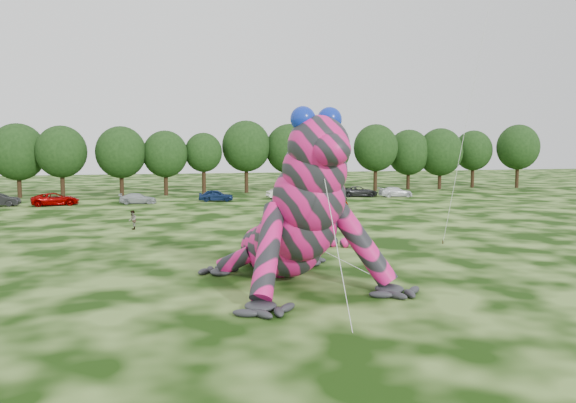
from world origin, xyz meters
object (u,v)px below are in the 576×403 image
(car_5, at_px, (282,193))
(spectator_5, at_px, (347,222))
(tree_15, at_px, (440,159))
(tree_14, at_px, (409,159))
(spectator_1, at_px, (133,220))
(tree_9, at_px, (204,164))
(tree_8, at_px, (165,163))
(car_3, at_px, (138,199))
(tree_5, at_px, (18,161))
(tree_10, at_px, (246,157))
(car_4, at_px, (216,195))
(tree_7, at_px, (121,161))
(car_6, at_px, (359,191))
(car_2, at_px, (55,199))
(inflatable_gecko, at_px, (278,194))
(spectator_2, at_px, (336,206))
(tree_11, at_px, (289,158))
(tree_17, at_px, (518,156))
(tree_13, at_px, (376,158))
(car_7, at_px, (396,192))
(tree_16, at_px, (473,159))
(spectator_3, at_px, (345,207))
(tree_6, at_px, (62,162))
(tree_12, at_px, (330,162))

(car_5, distance_m, spectator_5, 30.01)
(car_5, bearing_deg, tree_15, -77.88)
(tree_14, distance_m, spectator_1, 54.02)
(car_5, bearing_deg, tree_9, 37.74)
(tree_8, height_order, car_3, tree_8)
(tree_5, height_order, tree_10, tree_10)
(tree_14, bearing_deg, tree_15, -10.74)
(spectator_1, bearing_deg, car_4, 154.50)
(tree_7, distance_m, car_6, 32.41)
(tree_5, distance_m, tree_10, 30.52)
(tree_9, relative_size, car_2, 1.66)
(car_5, bearing_deg, inflatable_gecko, 158.75)
(car_6, bearing_deg, spectator_2, 158.82)
(tree_14, relative_size, car_4, 2.22)
(tree_11, xyz_separation_m, tree_17, (38.16, -1.53, 0.11))
(tree_13, bearing_deg, spectator_2, -120.84)
(inflatable_gecko, relative_size, car_3, 4.00)
(inflatable_gecko, xyz_separation_m, car_7, (26.27, 40.60, -3.62))
(tree_15, relative_size, spectator_2, 5.78)
(tree_5, relative_size, tree_8, 1.10)
(tree_8, xyz_separation_m, spectator_2, (15.41, -26.56, -3.64))
(inflatable_gecko, height_order, tree_7, tree_7)
(tree_7, xyz_separation_m, tree_9, (11.15, 0.54, -0.40))
(tree_5, bearing_deg, tree_11, -0.37)
(spectator_1, bearing_deg, tree_16, 121.15)
(tree_9, distance_m, tree_10, 6.52)
(inflatable_gecko, xyz_separation_m, spectator_3, (12.27, 22.59, -3.36))
(tree_15, distance_m, car_3, 48.09)
(tree_10, bearing_deg, tree_17, -2.46)
(car_2, distance_m, car_7, 42.59)
(tree_6, distance_m, tree_8, 13.34)
(tree_11, bearing_deg, tree_8, -176.16)
(tree_16, bearing_deg, spectator_1, -147.30)
(tree_9, distance_m, tree_15, 37.41)
(tree_8, bearing_deg, tree_5, 175.61)
(tree_14, bearing_deg, tree_5, -179.71)
(tree_5, relative_size, tree_11, 0.97)
(inflatable_gecko, relative_size, car_7, 3.75)
(tree_6, distance_m, tree_15, 56.04)
(car_2, bearing_deg, spectator_2, -128.93)
(spectator_5, bearing_deg, tree_12, -35.59)
(tree_6, bearing_deg, tree_12, 1.61)
(tree_6, relative_size, tree_17, 0.92)
(tree_16, relative_size, car_7, 2.05)
(tree_11, bearing_deg, inflatable_gecko, -105.62)
(tree_8, distance_m, tree_10, 11.75)
(car_5, height_order, car_7, car_5)
(tree_6, relative_size, tree_8, 1.06)
(tree_5, relative_size, car_2, 1.87)
(tree_15, height_order, car_2, tree_15)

